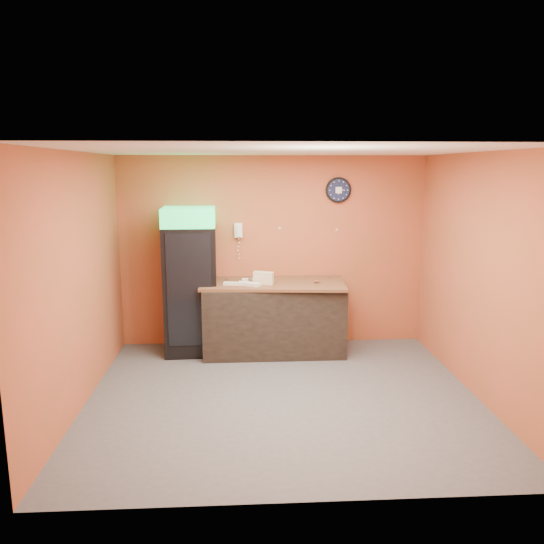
{
  "coord_description": "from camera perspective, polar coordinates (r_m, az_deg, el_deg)",
  "views": [
    {
      "loc": [
        -0.46,
        -5.77,
        2.62
      ],
      "look_at": [
        -0.09,
        0.6,
        1.36
      ],
      "focal_mm": 35.0,
      "sensor_mm": 36.0,
      "label": 1
    }
  ],
  "objects": [
    {
      "name": "left_wall",
      "position": [
        6.16,
        -20.12,
        -0.98
      ],
      "size": [
        0.02,
        4.0,
        2.8
      ],
      "primitive_type": "cube",
      "color": "#C24F36",
      "rests_on": "floor"
    },
    {
      "name": "wrapped_sandwich_mid",
      "position": [
        7.29,
        -2.4,
        -1.3
      ],
      "size": [
        0.32,
        0.25,
        0.04
      ],
      "primitive_type": "cube",
      "rotation": [
        0.0,
        0.0,
        -0.53
      ],
      "color": "silver",
      "rests_on": "butcher_paper"
    },
    {
      "name": "back_wall",
      "position": [
        7.87,
        0.09,
        2.23
      ],
      "size": [
        4.5,
        0.02,
        2.8
      ],
      "primitive_type": "cube",
      "color": "#C24F36",
      "rests_on": "floor"
    },
    {
      "name": "right_wall",
      "position": [
        6.49,
        21.47,
        -0.48
      ],
      "size": [
        0.02,
        4.0,
        2.8
      ],
      "primitive_type": "cube",
      "color": "#C24F36",
      "rests_on": "floor"
    },
    {
      "name": "wall_phone",
      "position": [
        7.76,
        -3.64,
        4.49
      ],
      "size": [
        0.11,
        0.1,
        0.21
      ],
      "color": "white",
      "rests_on": "back_wall"
    },
    {
      "name": "ceiling",
      "position": [
        5.79,
        1.3,
        12.92
      ],
      "size": [
        4.5,
        4.0,
        0.02
      ],
      "primitive_type": "cube",
      "color": "white",
      "rests_on": "back_wall"
    },
    {
      "name": "kitchen_tool",
      "position": [
        7.5,
        -2.37,
        -0.86
      ],
      "size": [
        0.06,
        0.06,
        0.06
      ],
      "primitive_type": "cylinder",
      "color": "silver",
      "rests_on": "butcher_paper"
    },
    {
      "name": "beverage_cooler",
      "position": [
        7.58,
        -8.78,
        -1.21
      ],
      "size": [
        0.76,
        0.77,
        2.08
      ],
      "rotation": [
        0.0,
        0.0,
        0.04
      ],
      "color": "black",
      "rests_on": "floor"
    },
    {
      "name": "wrapped_sandwich_right",
      "position": [
        7.54,
        -2.17,
        -0.88
      ],
      "size": [
        0.29,
        0.13,
        0.04
      ],
      "primitive_type": "cube",
      "rotation": [
        0.0,
        0.0,
        -0.08
      ],
      "color": "silver",
      "rests_on": "butcher_paper"
    },
    {
      "name": "sub_roll_stack",
      "position": [
        7.36,
        -0.93,
        -0.65
      ],
      "size": [
        0.29,
        0.19,
        0.17
      ],
      "rotation": [
        0.0,
        0.0,
        -0.37
      ],
      "color": "beige",
      "rests_on": "butcher_paper"
    },
    {
      "name": "wrapped_sandwich_left",
      "position": [
        7.34,
        -4.26,
        -1.25
      ],
      "size": [
        0.27,
        0.14,
        0.04
      ],
      "primitive_type": "cube",
      "rotation": [
        0.0,
        0.0,
        -0.18
      ],
      "color": "silver",
      "rests_on": "butcher_paper"
    },
    {
      "name": "floor",
      "position": [
        6.35,
        1.19,
        -13.23
      ],
      "size": [
        4.5,
        4.5,
        0.0
      ],
      "primitive_type": "plane",
      "color": "#47474C",
      "rests_on": "ground"
    },
    {
      "name": "wall_clock",
      "position": [
        7.87,
        7.15,
        8.74
      ],
      "size": [
        0.37,
        0.06,
        0.37
      ],
      "color": "black",
      "rests_on": "back_wall"
    },
    {
      "name": "butcher_paper",
      "position": [
        7.51,
        0.15,
        -1.24
      ],
      "size": [
        2.07,
        1.09,
        0.04
      ],
      "primitive_type": "cube",
      "rotation": [
        0.0,
        0.0,
        -0.07
      ],
      "color": "brown",
      "rests_on": "prep_counter"
    },
    {
      "name": "prep_counter",
      "position": [
        7.64,
        0.15,
        -5.01
      ],
      "size": [
        1.98,
        0.88,
        0.99
      ],
      "primitive_type": "cube",
      "rotation": [
        0.0,
        0.0,
        0.0
      ],
      "color": "black",
      "rests_on": "floor"
    }
  ]
}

